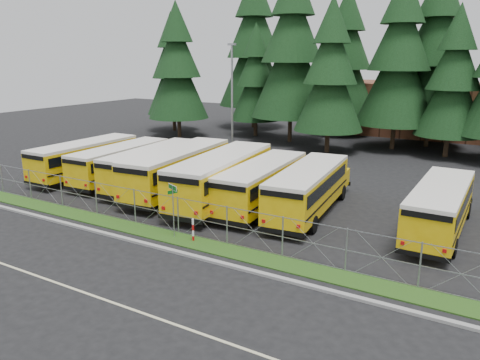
{
  "coord_description": "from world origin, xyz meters",
  "views": [
    {
      "loc": [
        13.43,
        -19.29,
        9.01
      ],
      "look_at": [
        -0.19,
        4.0,
        1.87
      ],
      "focal_mm": 35.0,
      "sensor_mm": 36.0,
      "label": 1
    }
  ],
  "objects_px": {
    "light_standard": "(232,97)",
    "bus_4": "(225,178)",
    "bus_3": "(181,171)",
    "street_sign": "(173,200)",
    "striped_bollard": "(193,230)",
    "bus_5": "(265,185)",
    "bus_east": "(441,209)",
    "bus_1": "(124,163)",
    "bus_6": "(310,190)",
    "bus_2": "(157,167)",
    "bus_0": "(89,159)"
  },
  "relations": [
    {
      "from": "bus_2",
      "to": "street_sign",
      "type": "height_order",
      "value": "bus_2"
    },
    {
      "from": "bus_3",
      "to": "bus_5",
      "type": "xyz_separation_m",
      "value": [
        6.27,
        0.16,
        -0.13
      ]
    },
    {
      "from": "bus_1",
      "to": "bus_east",
      "type": "relative_size",
      "value": 1.0
    },
    {
      "from": "bus_2",
      "to": "light_standard",
      "type": "bearing_deg",
      "value": 89.81
    },
    {
      "from": "bus_3",
      "to": "bus_6",
      "type": "distance_m",
      "value": 9.19
    },
    {
      "from": "bus_1",
      "to": "light_standard",
      "type": "xyz_separation_m",
      "value": [
        2.25,
        11.78,
        4.16
      ]
    },
    {
      "from": "bus_3",
      "to": "bus_6",
      "type": "xyz_separation_m",
      "value": [
        9.19,
        0.36,
        -0.12
      ]
    },
    {
      "from": "light_standard",
      "to": "bus_4",
      "type": "bearing_deg",
      "value": -60.74
    },
    {
      "from": "bus_5",
      "to": "bus_1",
      "type": "bearing_deg",
      "value": 175.39
    },
    {
      "from": "bus_1",
      "to": "bus_6",
      "type": "relative_size",
      "value": 0.95
    },
    {
      "from": "bus_0",
      "to": "bus_2",
      "type": "bearing_deg",
      "value": 3.31
    },
    {
      "from": "light_standard",
      "to": "striped_bollard",
      "type": "bearing_deg",
      "value": -64.17
    },
    {
      "from": "bus_2",
      "to": "light_standard",
      "type": "xyz_separation_m",
      "value": [
        -0.9,
        11.77,
        4.09
      ]
    },
    {
      "from": "striped_bollard",
      "to": "bus_3",
      "type": "bearing_deg",
      "value": 130.91
    },
    {
      "from": "bus_4",
      "to": "bus_6",
      "type": "bearing_deg",
      "value": 0.44
    },
    {
      "from": "bus_6",
      "to": "street_sign",
      "type": "bearing_deg",
      "value": -127.59
    },
    {
      "from": "bus_0",
      "to": "street_sign",
      "type": "height_order",
      "value": "street_sign"
    },
    {
      "from": "bus_5",
      "to": "bus_6",
      "type": "bearing_deg",
      "value": 0.28
    },
    {
      "from": "bus_4",
      "to": "striped_bollard",
      "type": "distance_m",
      "value": 6.9
    },
    {
      "from": "bus_6",
      "to": "bus_2",
      "type": "bearing_deg",
      "value": 174.7
    },
    {
      "from": "bus_east",
      "to": "light_standard",
      "type": "distance_m",
      "value": 23.03
    },
    {
      "from": "bus_1",
      "to": "bus_3",
      "type": "xyz_separation_m",
      "value": [
        5.56,
        -0.36,
        0.19
      ]
    },
    {
      "from": "bus_2",
      "to": "bus_east",
      "type": "relative_size",
      "value": 1.05
    },
    {
      "from": "bus_0",
      "to": "bus_5",
      "type": "height_order",
      "value": "bus_5"
    },
    {
      "from": "bus_1",
      "to": "striped_bollard",
      "type": "relative_size",
      "value": 8.52
    },
    {
      "from": "bus_5",
      "to": "bus_east",
      "type": "height_order",
      "value": "bus_5"
    },
    {
      "from": "street_sign",
      "to": "striped_bollard",
      "type": "bearing_deg",
      "value": 2.72
    },
    {
      "from": "bus_east",
      "to": "bus_0",
      "type": "bearing_deg",
      "value": -177.79
    },
    {
      "from": "bus_1",
      "to": "bus_5",
      "type": "relative_size",
      "value": 0.96
    },
    {
      "from": "bus_east",
      "to": "light_standard",
      "type": "height_order",
      "value": "light_standard"
    },
    {
      "from": "bus_east",
      "to": "street_sign",
      "type": "bearing_deg",
      "value": -146.67
    },
    {
      "from": "bus_east",
      "to": "bus_6",
      "type": "bearing_deg",
      "value": -176.49
    },
    {
      "from": "bus_3",
      "to": "bus_6",
      "type": "height_order",
      "value": "bus_3"
    },
    {
      "from": "bus_6",
      "to": "bus_east",
      "type": "xyz_separation_m",
      "value": [
        7.1,
        0.39,
        -0.07
      ]
    },
    {
      "from": "street_sign",
      "to": "bus_0",
      "type": "bearing_deg",
      "value": 153.48
    },
    {
      "from": "bus_4",
      "to": "bus_east",
      "type": "xyz_separation_m",
      "value": [
        12.64,
        1.01,
        -0.21
      ]
    },
    {
      "from": "bus_3",
      "to": "light_standard",
      "type": "relative_size",
      "value": 1.15
    },
    {
      "from": "bus_4",
      "to": "bus_6",
      "type": "distance_m",
      "value": 5.58
    },
    {
      "from": "bus_6",
      "to": "bus_0",
      "type": "bearing_deg",
      "value": 176.07
    },
    {
      "from": "bus_1",
      "to": "light_standard",
      "type": "bearing_deg",
      "value": 76.59
    },
    {
      "from": "bus_0",
      "to": "bus_1",
      "type": "height_order",
      "value": "bus_0"
    },
    {
      "from": "bus_6",
      "to": "street_sign",
      "type": "distance_m",
      "value": 8.47
    },
    {
      "from": "street_sign",
      "to": "striped_bollard",
      "type": "relative_size",
      "value": 2.34
    },
    {
      "from": "bus_1",
      "to": "bus_6",
      "type": "xyz_separation_m",
      "value": [
        14.74,
        0.0,
        0.07
      ]
    },
    {
      "from": "bus_3",
      "to": "street_sign",
      "type": "height_order",
      "value": "bus_3"
    },
    {
      "from": "bus_2",
      "to": "bus_5",
      "type": "distance_m",
      "value": 8.68
    },
    {
      "from": "bus_1",
      "to": "striped_bollard",
      "type": "distance_m",
      "value": 13.43
    },
    {
      "from": "bus_east",
      "to": "light_standard",
      "type": "xyz_separation_m",
      "value": [
        -19.58,
        11.38,
        4.16
      ]
    },
    {
      "from": "bus_2",
      "to": "light_standard",
      "type": "height_order",
      "value": "light_standard"
    },
    {
      "from": "bus_1",
      "to": "bus_5",
      "type": "height_order",
      "value": "bus_5"
    }
  ]
}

